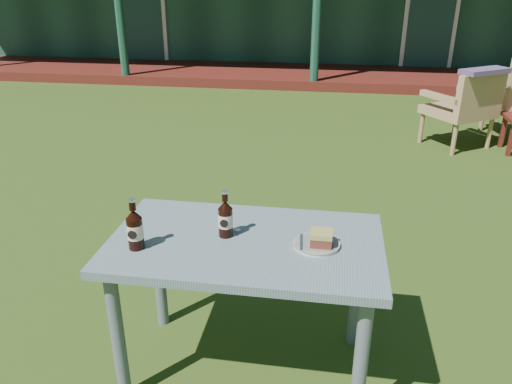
% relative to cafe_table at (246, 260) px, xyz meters
% --- Properties ---
extents(ground, '(80.00, 80.00, 0.00)m').
position_rel_cafe_table_xyz_m(ground, '(0.00, 1.60, -0.62)').
color(ground, '#334916').
extents(cafe_table, '(1.20, 0.70, 0.72)m').
position_rel_cafe_table_xyz_m(cafe_table, '(0.00, 0.00, 0.00)').
color(cafe_table, slate).
rests_on(cafe_table, ground).
extents(plate, '(0.20, 0.20, 0.01)m').
position_rel_cafe_table_xyz_m(plate, '(0.31, 0.00, 0.11)').
color(plate, silver).
rests_on(plate, cafe_table).
extents(cake_slice, '(0.09, 0.09, 0.06)m').
position_rel_cafe_table_xyz_m(cake_slice, '(0.33, -0.01, 0.15)').
color(cake_slice, '#55281B').
rests_on(cake_slice, plate).
extents(fork, '(0.02, 0.14, 0.00)m').
position_rel_cafe_table_xyz_m(fork, '(0.24, -0.01, 0.12)').
color(fork, silver).
rests_on(fork, plate).
extents(cola_bottle_near, '(0.06, 0.07, 0.22)m').
position_rel_cafe_table_xyz_m(cola_bottle_near, '(-0.09, 0.03, 0.19)').
color(cola_bottle_near, black).
rests_on(cola_bottle_near, cafe_table).
extents(cola_bottle_far, '(0.07, 0.07, 0.23)m').
position_rel_cafe_table_xyz_m(cola_bottle_far, '(-0.45, -0.14, 0.19)').
color(cola_bottle_far, black).
rests_on(cola_bottle_far, cafe_table).
extents(bottle_cap, '(0.03, 0.03, 0.01)m').
position_rel_cafe_table_xyz_m(bottle_cap, '(-0.05, 0.08, 0.11)').
color(bottle_cap, silver).
rests_on(bottle_cap, cafe_table).
extents(armchair_left, '(0.85, 0.84, 0.85)m').
position_rel_cafe_table_xyz_m(armchair_left, '(1.76, 3.72, -0.14)').
color(armchair_left, '#A47C52').
rests_on(armchair_left, ground).
extents(floral_throw, '(0.56, 0.48, 0.05)m').
position_rel_cafe_table_xyz_m(floral_throw, '(1.86, 3.58, 0.25)').
color(floral_throw, '#584368').
rests_on(floral_throw, armchair_left).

